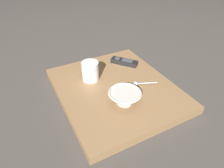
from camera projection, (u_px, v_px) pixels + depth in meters
ground_plane at (115, 92)px, 1.02m from camera, size 6.00×6.00×0.00m
table at (115, 89)px, 1.01m from camera, size 0.63×0.54×0.04m
cereal_bowl at (125, 97)px, 0.88m from camera, size 0.15×0.15×0.06m
coffee_mug at (90, 71)px, 1.02m from camera, size 0.12×0.09×0.10m
teaspoon at (138, 84)px, 0.99m from camera, size 0.06×0.11×0.02m
tv_remote_near at (124, 62)px, 1.16m from camera, size 0.15×0.13×0.03m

